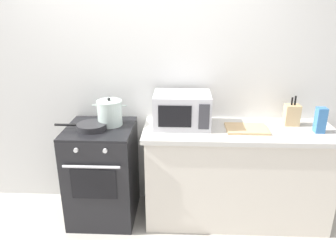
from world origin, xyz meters
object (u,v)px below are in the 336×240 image
microwave (182,110)px  pasta_box (320,120)px  frying_pan (91,126)px  stock_pot (110,113)px  cutting_board (247,129)px  stove (103,173)px  knife_block (292,115)px

microwave → pasta_box: size_ratio=2.27×
frying_pan → stock_pot: bearing=36.9°
cutting_board → stove: bearing=-180.0°
frying_pan → cutting_board: 1.37m
stove → stock_pot: size_ratio=2.96×
stove → knife_block: knife_block is taller
frying_pan → cutting_board: bearing=1.7°
stove → cutting_board: cutting_board is taller
frying_pan → cutting_board: frying_pan is taller
stove → microwave: bearing=6.1°
frying_pan → stove: bearing=33.8°
stove → frying_pan: bearing=-146.2°
pasta_box → knife_block: bearing=137.4°
stock_pot → cutting_board: 1.23m
stove → frying_pan: (-0.06, -0.04, 0.48)m
cutting_board → pasta_box: size_ratio=1.64×
stove → knife_block: bearing=4.7°
microwave → stove: bearing=-173.9°
cutting_board → knife_block: 0.45m
stove → stock_pot: bearing=38.8°
stove → frying_pan: frying_pan is taller
stove → knife_block: (1.73, 0.14, 0.56)m
frying_pan → cutting_board: size_ratio=1.28×
stock_pot → frying_pan: bearing=-143.1°
knife_block → cutting_board: bearing=-161.7°
stove → pasta_box: pasta_box is taller
stove → cutting_board: size_ratio=2.56×
frying_pan → pasta_box: pasta_box is taller
stove → pasta_box: (1.92, -0.03, 0.57)m
cutting_board → knife_block: (0.42, 0.14, 0.09)m
pasta_box → microwave: bearing=174.8°
microwave → knife_block: bearing=3.6°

